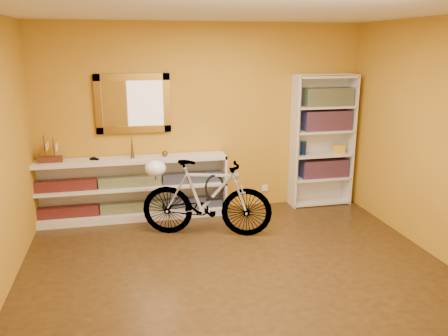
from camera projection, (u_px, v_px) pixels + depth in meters
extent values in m
cube|color=#31200D|center=(238.00, 274.00, 4.72)|extent=(4.50, 4.00, 0.01)
cube|color=silver|center=(241.00, 9.00, 4.03)|extent=(4.50, 4.00, 0.01)
cube|color=#B57F1B|center=(204.00, 120.00, 6.27)|extent=(4.50, 0.01, 2.60)
cube|color=#B57F1B|center=(444.00, 141.00, 4.84)|extent=(0.01, 4.00, 2.60)
cube|color=brown|center=(133.00, 104.00, 5.97)|extent=(0.98, 0.06, 0.78)
cube|color=silver|center=(265.00, 188.00, 6.71)|extent=(0.09, 0.02, 0.09)
cube|color=black|center=(132.00, 207.00, 6.15)|extent=(2.50, 0.13, 0.14)
cube|color=navy|center=(130.00, 181.00, 6.05)|extent=(2.50, 0.13, 0.14)
imported|color=black|center=(94.00, 160.00, 5.90)|extent=(0.00, 0.00, 0.00)
cone|color=brown|center=(132.00, 146.00, 5.96)|extent=(0.05, 0.05, 0.31)
sphere|color=brown|center=(165.00, 153.00, 6.08)|extent=(0.08, 0.08, 0.08)
cube|color=maroon|center=(324.00, 168.00, 6.67)|extent=(0.70, 0.22, 0.26)
cube|color=maroon|center=(327.00, 120.00, 6.49)|extent=(0.70, 0.22, 0.28)
cube|color=#1B555F|center=(328.00, 97.00, 6.40)|extent=(0.70, 0.22, 0.25)
cylinder|color=navy|center=(303.00, 148.00, 6.50)|extent=(0.09, 0.09, 0.20)
cube|color=maroon|center=(311.00, 99.00, 6.38)|extent=(0.19, 0.19, 0.19)
cube|color=gold|center=(339.00, 149.00, 6.60)|extent=(0.20, 0.16, 0.13)
imported|color=silver|center=(207.00, 198.00, 5.55)|extent=(0.88, 1.69, 0.96)
ellipsoid|color=white|center=(155.00, 168.00, 5.50)|extent=(0.26, 0.25, 0.20)
torus|color=black|center=(214.00, 187.00, 5.51)|extent=(0.24, 0.03, 0.24)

